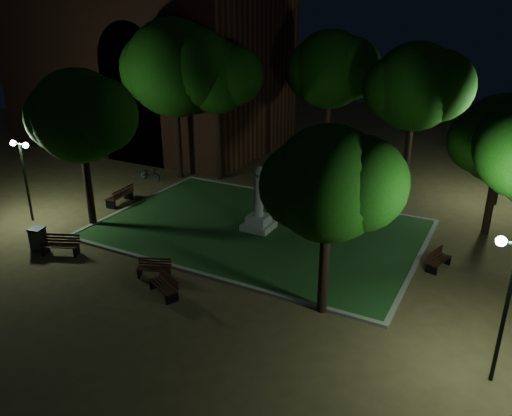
% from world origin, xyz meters
% --- Properties ---
extents(ground, '(80.00, 80.00, 0.00)m').
position_xyz_m(ground, '(0.00, 0.00, 0.00)').
color(ground, brown).
extents(lawn, '(15.00, 10.00, 0.08)m').
position_xyz_m(lawn, '(0.00, 2.00, 0.04)').
color(lawn, '#21471D').
rests_on(lawn, ground).
extents(lawn_kerb, '(15.40, 10.40, 0.12)m').
position_xyz_m(lawn_kerb, '(0.00, 2.00, 0.06)').
color(lawn_kerb, slate).
rests_on(lawn_kerb, ground).
extents(monument, '(1.40, 1.40, 3.20)m').
position_xyz_m(monument, '(0.00, 2.00, 0.96)').
color(monument, '#9E9791').
rests_on(monument, lawn).
extents(building_main, '(20.00, 12.00, 15.00)m').
position_xyz_m(building_main, '(-15.86, 13.79, 7.38)').
color(building_main, '#4A261B').
rests_on(building_main, ground).
extents(tree_west, '(5.40, 4.41, 7.72)m').
position_xyz_m(tree_west, '(-7.59, -1.36, 5.51)').
color(tree_west, black).
rests_on(tree_west, ground).
extents(tree_north_wl, '(5.32, 4.34, 8.55)m').
position_xyz_m(tree_north_wl, '(-5.88, 8.00, 6.37)').
color(tree_north_wl, black).
rests_on(tree_north_wl, ground).
extents(tree_north_er, '(5.86, 4.78, 8.63)m').
position_xyz_m(tree_north_er, '(5.23, 10.38, 6.23)').
color(tree_north_er, black).
rests_on(tree_north_er, ground).
extents(tree_ne, '(4.99, 4.08, 6.73)m').
position_xyz_m(tree_ne, '(9.97, 6.87, 4.68)').
color(tree_ne, black).
rests_on(tree_ne, ground).
extents(tree_se, '(4.80, 3.92, 6.80)m').
position_xyz_m(tree_se, '(5.39, -3.20, 4.83)').
color(tree_se, black).
rests_on(tree_se, ground).
extents(tree_nw, '(7.13, 5.82, 9.77)m').
position_xyz_m(tree_nw, '(-8.23, 6.99, 6.86)').
color(tree_nw, black).
rests_on(tree_nw, ground).
extents(tree_far_north, '(6.16, 5.03, 9.02)m').
position_xyz_m(tree_far_north, '(-0.88, 13.74, 6.50)').
color(tree_far_north, black).
rests_on(tree_far_north, ground).
extents(lamppost_sw, '(1.18, 0.28, 4.17)m').
position_xyz_m(lamppost_sw, '(-10.88, -2.39, 2.94)').
color(lamppost_sw, black).
rests_on(lamppost_sw, ground).
extents(lamppost_se, '(1.18, 0.28, 4.55)m').
position_xyz_m(lamppost_se, '(11.01, -4.26, 3.17)').
color(lamppost_se, black).
rests_on(lamppost_se, ground).
extents(lamppost_nw, '(1.18, 0.28, 4.66)m').
position_xyz_m(lamppost_nw, '(-10.98, 8.94, 3.24)').
color(lamppost_nw, black).
rests_on(lamppost_nw, ground).
extents(lamppost_ne, '(1.18, 0.28, 4.76)m').
position_xyz_m(lamppost_ne, '(10.05, 11.24, 3.30)').
color(lamppost_ne, black).
rests_on(lamppost_ne, ground).
extents(bench_near_left, '(1.44, 0.97, 0.75)m').
position_xyz_m(bench_near_left, '(-1.61, -4.04, 0.35)').
color(bench_near_left, black).
rests_on(bench_near_left, ground).
extents(bench_near_right, '(1.59, 1.11, 0.83)m').
position_xyz_m(bench_near_right, '(-0.35, -4.99, 0.39)').
color(bench_near_right, black).
rests_on(bench_near_right, ground).
extents(bench_west_near, '(1.73, 1.16, 0.90)m').
position_xyz_m(bench_west_near, '(-6.51, -4.41, 0.42)').
color(bench_west_near, black).
rests_on(bench_west_near, ground).
extents(bench_left_side, '(0.78, 1.86, 0.99)m').
position_xyz_m(bench_left_side, '(-8.43, 1.51, 0.47)').
color(bench_left_side, black).
rests_on(bench_left_side, ground).
extents(bench_right_side, '(0.88, 1.50, 0.78)m').
position_xyz_m(bench_right_side, '(8.42, 2.09, 0.37)').
color(bench_right_side, black).
rests_on(bench_right_side, ground).
extents(bench_far_side, '(1.48, 0.83, 0.77)m').
position_xyz_m(bench_far_side, '(2.38, 7.84, 0.36)').
color(bench_far_side, black).
rests_on(bench_far_side, ground).
extents(trash_bin, '(0.72, 0.72, 1.04)m').
position_xyz_m(trash_bin, '(-7.80, -4.55, 0.53)').
color(trash_bin, black).
rests_on(trash_bin, ground).
extents(bicycle, '(1.74, 0.75, 0.89)m').
position_xyz_m(bicycle, '(-9.65, 5.54, 0.45)').
color(bicycle, black).
rests_on(bicycle, ground).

